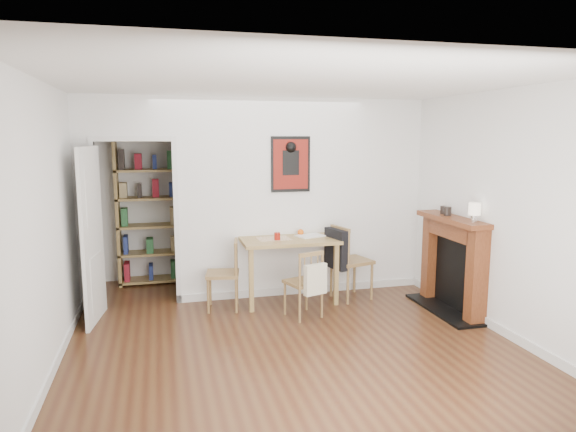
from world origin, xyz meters
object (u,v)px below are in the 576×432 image
object	(u,v)px
dining_table	(288,246)
red_glass	(277,236)
chair_left	(223,275)
fireplace	(453,261)
bookshelf	(149,212)
mantel_lamp	(474,210)
chair_front	(304,283)
ceramic_jar_b	(443,210)
ceramic_jar_a	(448,211)
chair_right	(350,261)
orange_fruit	(301,232)
notebook	(310,236)

from	to	relation	value
dining_table	red_glass	bearing A→B (deg)	-147.30
chair_left	fireplace	bearing A→B (deg)	-15.02
bookshelf	mantel_lamp	bearing A→B (deg)	-35.29
chair_left	chair_front	xyz separation A→B (m)	(0.89, -0.51, -0.02)
ceramic_jar_b	mantel_lamp	bearing A→B (deg)	-89.32
dining_table	ceramic_jar_b	size ratio (longest dim) A/B	12.47
mantel_lamp	ceramic_jar_a	bearing A→B (deg)	94.81
chair_right	orange_fruit	world-z (taller)	chair_right
orange_fruit	ceramic_jar_b	xyz separation A→B (m)	(1.63, -0.74, 0.34)
fireplace	bookshelf	bearing A→B (deg)	149.17
chair_left	mantel_lamp	size ratio (longest dim) A/B	4.03
chair_right	mantel_lamp	size ratio (longest dim) A/B	4.54
mantel_lamp	ceramic_jar_a	size ratio (longest dim) A/B	1.99
dining_table	chair_front	world-z (taller)	dining_table
chair_front	fireplace	distance (m)	1.84
dining_table	ceramic_jar_a	xyz separation A→B (m)	(1.80, -0.76, 0.49)
chair_front	mantel_lamp	distance (m)	2.10
bookshelf	red_glass	size ratio (longest dim) A/B	21.37
chair_left	bookshelf	world-z (taller)	bookshelf
dining_table	fireplace	xyz separation A→B (m)	(1.85, -0.85, -0.11)
dining_table	chair_left	distance (m)	0.92
bookshelf	notebook	bearing A→B (deg)	-31.80
chair_left	notebook	xyz separation A→B (m)	(1.16, 0.15, 0.40)
dining_table	ceramic_jar_a	size ratio (longest dim) A/B	11.21
notebook	ceramic_jar_b	size ratio (longest dim) A/B	3.41
dining_table	chair_left	xyz separation A→B (m)	(-0.86, -0.12, -0.29)
chair_right	bookshelf	world-z (taller)	bookshelf
orange_fruit	ceramic_jar_b	size ratio (longest dim) A/B	0.84
chair_left	chair_front	world-z (taller)	chair_left
dining_table	chair_front	distance (m)	0.71
chair_left	ceramic_jar_a	world-z (taller)	ceramic_jar_a
chair_right	red_glass	distance (m)	1.04
ceramic_jar_a	fireplace	bearing A→B (deg)	-60.06
notebook	mantel_lamp	world-z (taller)	mantel_lamp
dining_table	fireplace	bearing A→B (deg)	-24.68
chair_right	chair_front	xyz separation A→B (m)	(-0.78, -0.52, -0.09)
chair_right	ceramic_jar_b	xyz separation A→B (m)	(1.02, -0.49, 0.70)
notebook	mantel_lamp	xyz separation A→B (m)	(1.54, -1.27, 0.46)
orange_fruit	notebook	xyz separation A→B (m)	(0.10, -0.10, -0.03)
chair_right	red_glass	world-z (taller)	chair_right
bookshelf	mantel_lamp	world-z (taller)	bookshelf
dining_table	red_glass	distance (m)	0.25
notebook	ceramic_jar_b	world-z (taller)	ceramic_jar_b
chair_right	fireplace	world-z (taller)	fireplace
chair_right	chair_left	bearing A→B (deg)	-179.67
bookshelf	mantel_lamp	xyz separation A→B (m)	(3.57, -2.53, 0.26)
dining_table	orange_fruit	distance (m)	0.28
dining_table	chair_right	bearing A→B (deg)	-7.98
ceramic_jar_a	ceramic_jar_b	bearing A→B (deg)	77.43
fireplace	mantel_lamp	world-z (taller)	mantel_lamp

